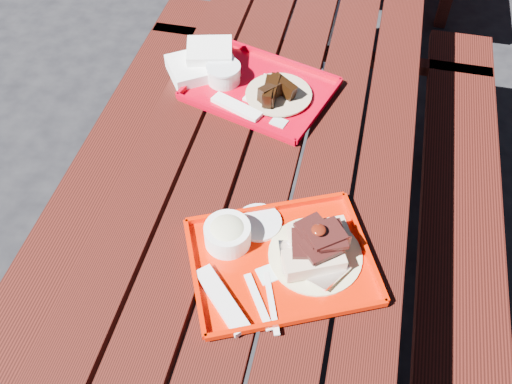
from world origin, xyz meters
TOP-DOWN VIEW (x-y plane):
  - ground at (0.00, 0.00)m, footprint 60.00×60.00m
  - picnic_table_near at (-0.00, 0.00)m, footprint 1.41×2.40m
  - near_tray at (0.08, -0.27)m, footprint 0.50×0.45m
  - far_tray at (-0.10, 0.28)m, footprint 0.47×0.41m
  - white_cloth at (-0.28, 0.35)m, footprint 0.24×0.23m

SIDE VIEW (x-z plane):
  - ground at x=0.00m, z-range 0.00..0.00m
  - picnic_table_near at x=0.00m, z-range 0.19..0.94m
  - far_tray at x=-0.10m, z-range 0.74..0.80m
  - near_tray at x=0.08m, z-range 0.72..0.84m
  - white_cloth at x=-0.28m, z-range 0.74..0.82m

